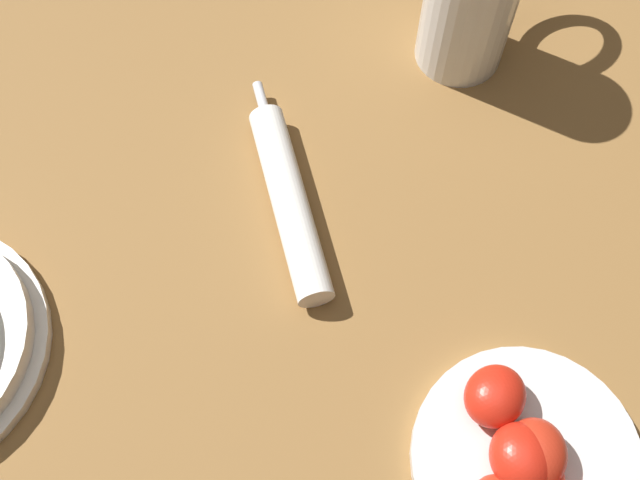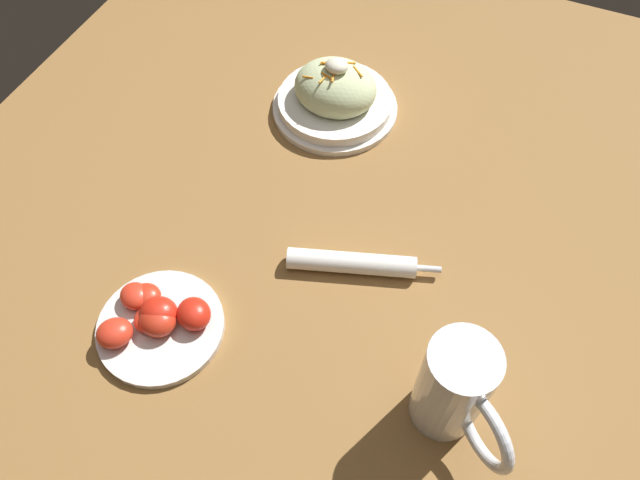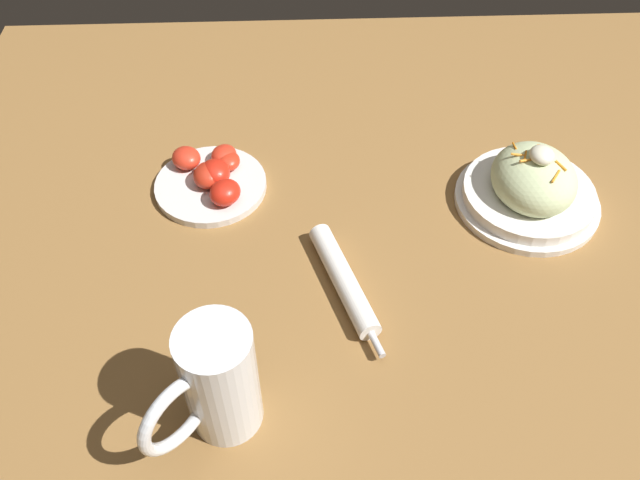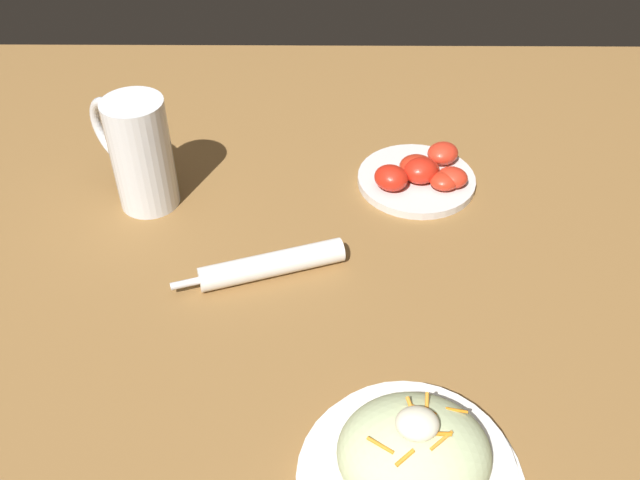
# 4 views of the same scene
# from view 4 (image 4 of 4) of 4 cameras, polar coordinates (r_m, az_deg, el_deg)

# --- Properties ---
(ground_plane) EXTENTS (1.43, 1.43, 0.00)m
(ground_plane) POSITION_cam_4_polar(r_m,az_deg,el_deg) (0.85, -5.10, -5.58)
(ground_plane) COLOR olive
(salad_plate) EXTENTS (0.22, 0.22, 0.11)m
(salad_plate) POSITION_cam_4_polar(r_m,az_deg,el_deg) (0.69, 7.58, -17.74)
(salad_plate) COLOR white
(salad_plate) RESTS_ON ground_plane
(beer_mug) EXTENTS (0.13, 0.12, 0.16)m
(beer_mug) POSITION_cam_4_polar(r_m,az_deg,el_deg) (1.00, -14.52, 6.50)
(beer_mug) COLOR white
(beer_mug) RESTS_ON ground_plane
(napkin_roll) EXTENTS (0.22, 0.09, 0.03)m
(napkin_roll) POSITION_cam_4_polar(r_m,az_deg,el_deg) (0.88, -4.06, -2.04)
(napkin_roll) COLOR white
(napkin_roll) RESTS_ON ground_plane
(tomato_plate) EXTENTS (0.17, 0.17, 0.05)m
(tomato_plate) POSITION_cam_4_polar(r_m,az_deg,el_deg) (1.04, 8.26, 5.35)
(tomato_plate) COLOR silver
(tomato_plate) RESTS_ON ground_plane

